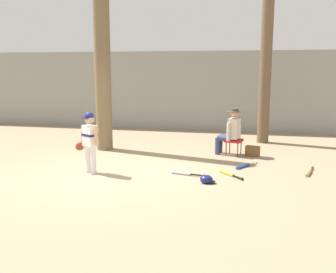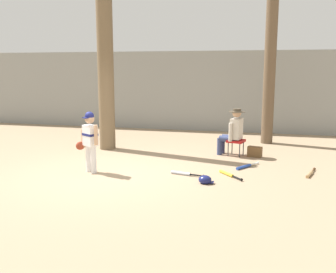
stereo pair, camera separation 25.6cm
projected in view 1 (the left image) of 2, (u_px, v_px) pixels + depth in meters
The scene contains 13 objects.
ground_plane at pixel (111, 175), 8.09m from camera, with size 60.00×60.00×0.00m, color #9E8466.
concrete_back_wall at pixel (172, 91), 13.91m from camera, with size 18.00×0.36×2.78m, color gray.
tree_near_player at pixel (102, 59), 10.21m from camera, with size 0.61×0.61×5.47m.
tree_behind_spectator at pixel (266, 66), 11.20m from camera, with size 0.55×0.55×5.11m.
young_ballplayer at pixel (89, 138), 8.12m from camera, with size 0.61×0.36×1.31m.
folding_stool at pixel (234, 141), 9.85m from camera, with size 0.49×0.49×0.41m.
seated_spectator at pixel (230, 130), 9.84m from camera, with size 0.68×0.54×1.20m.
handbag_beside_stool at pixel (253, 151), 9.76m from camera, with size 0.34×0.18×0.26m, color brown.
bat_aluminum_silver at pixel (184, 173), 8.07m from camera, with size 0.72×0.22×0.07m.
bat_blue_youth at pixel (245, 166), 8.69m from camera, with size 0.49×0.71×0.07m.
bat_wood_tan at pixel (309, 173), 8.14m from camera, with size 0.27×0.72×0.07m.
bat_yellow_trainer at pixel (228, 174), 8.05m from camera, with size 0.53×0.60×0.07m.
batting_helmet_navy at pixel (207, 179), 7.49m from camera, with size 0.30×0.23×0.17m.
Camera 1 is at (2.84, -7.39, 2.21)m, focal length 41.34 mm.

